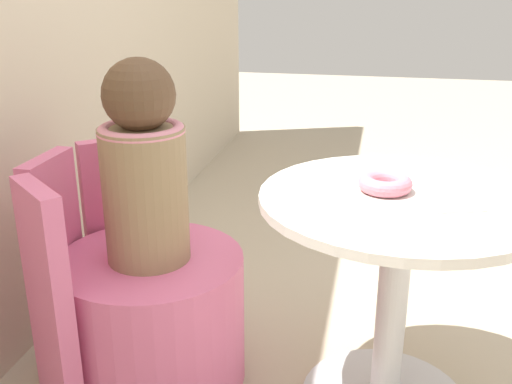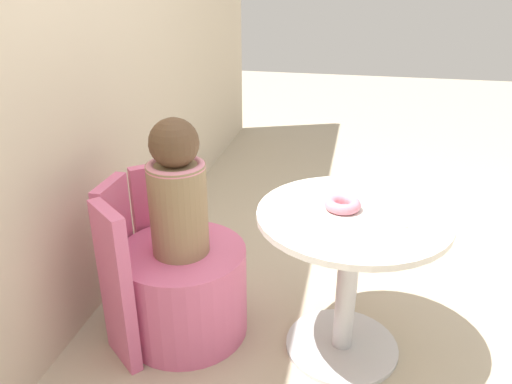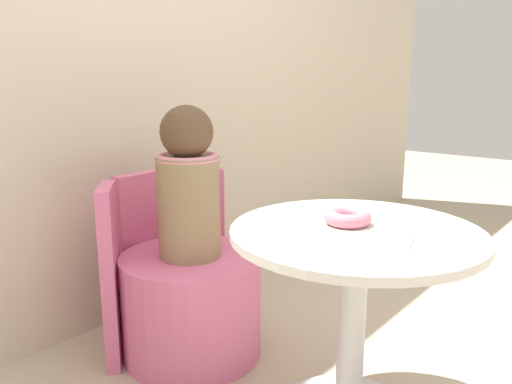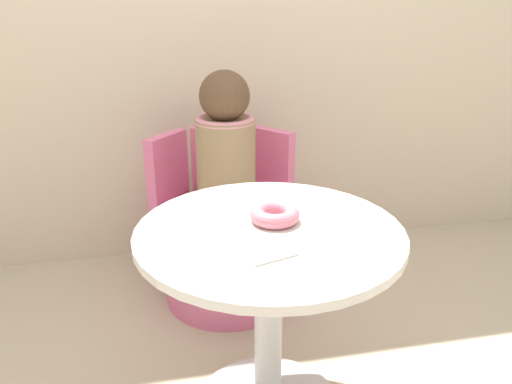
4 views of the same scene
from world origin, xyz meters
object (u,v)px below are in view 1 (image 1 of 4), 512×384
object	(u,v)px
child_figure	(144,168)
donut	(386,184)
tub_chair	(154,319)
round_table	(396,262)

from	to	relation	value
child_figure	donut	bearing A→B (deg)	-86.03
child_figure	donut	distance (m)	0.64
tub_chair	donut	bearing A→B (deg)	-86.03
donut	tub_chair	bearing A→B (deg)	93.97
round_table	child_figure	distance (m)	0.72
child_figure	donut	size ratio (longest dim) A/B	4.09
tub_chair	child_figure	distance (m)	0.47
tub_chair	donut	size ratio (longest dim) A/B	3.89
tub_chair	child_figure	size ratio (longest dim) A/B	0.95
round_table	child_figure	world-z (taller)	child_figure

